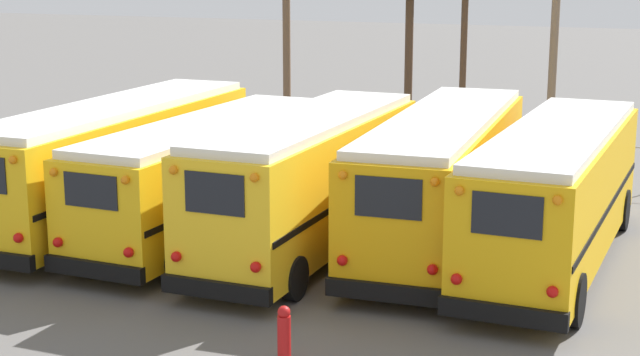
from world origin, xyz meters
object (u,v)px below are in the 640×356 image
object	(u,v)px
school_bus_2	(309,179)
school_bus_3	(443,175)
utility_pole	(554,45)
school_bus_4	(556,191)
fire_hydrant	(284,334)
school_bus_0	(118,158)
school_bus_1	(209,173)

from	to	relation	value
school_bus_2	school_bus_3	bearing A→B (deg)	31.02
school_bus_2	utility_pole	world-z (taller)	utility_pole
school_bus_2	school_bus_3	size ratio (longest dim) A/B	0.88
school_bus_4	fire_hydrant	size ratio (longest dim) A/B	9.97
school_bus_0	school_bus_3	distance (m)	8.62
school_bus_2	school_bus_0	bearing A→B (deg)	174.74
school_bus_1	utility_pole	bearing A→B (deg)	66.24
school_bus_0	school_bus_1	xyz separation A→B (m)	(2.85, -0.23, -0.14)
fire_hydrant	school_bus_3	bearing A→B (deg)	84.84
school_bus_0	school_bus_3	xyz separation A→B (m)	(8.54, 1.19, -0.02)
school_bus_1	school_bus_4	world-z (taller)	school_bus_4
school_bus_0	fire_hydrant	distance (m)	10.52
school_bus_0	school_bus_1	bearing A→B (deg)	-4.57
school_bus_2	school_bus_4	xyz separation A→B (m)	(5.69, 0.94, -0.02)
school_bus_1	school_bus_3	xyz separation A→B (m)	(5.70, 1.42, 0.12)
fire_hydrant	school_bus_1	bearing A→B (deg)	126.50
school_bus_2	utility_pole	distance (m)	15.34
school_bus_0	school_bus_4	xyz separation A→B (m)	(11.39, 0.42, -0.01)
school_bus_0	school_bus_4	world-z (taller)	school_bus_0
utility_pole	fire_hydrant	distance (m)	21.50
utility_pole	school_bus_1	bearing A→B (deg)	-113.76
school_bus_0	school_bus_1	size ratio (longest dim) A/B	1.09
school_bus_1	school_bus_4	size ratio (longest dim) A/B	0.97
utility_pole	fire_hydrant	size ratio (longest dim) A/B	7.21
school_bus_3	school_bus_4	size ratio (longest dim) A/B	1.06
school_bus_0	school_bus_3	world-z (taller)	school_bus_3
school_bus_1	school_bus_2	distance (m)	2.87
fire_hydrant	school_bus_2	bearing A→B (deg)	108.26
school_bus_0	school_bus_3	size ratio (longest dim) A/B	0.99
school_bus_3	school_bus_2	bearing A→B (deg)	-148.98
utility_pole	fire_hydrant	bearing A→B (deg)	-93.81
utility_pole	school_bus_3	bearing A→B (deg)	-92.97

